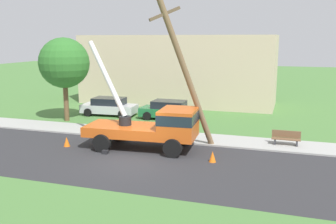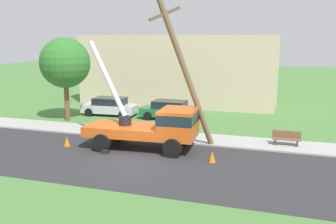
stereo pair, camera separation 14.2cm
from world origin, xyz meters
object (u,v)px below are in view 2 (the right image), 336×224
Objects in this scene: traffic_cone_behind at (67,141)px; park_bench at (286,139)px; leaning_utility_pole at (185,72)px; traffic_cone_ahead at (212,157)px; utility_truck at (156,125)px; parked_sedan_silver at (110,106)px; roadside_tree_near at (65,63)px; parked_sedan_green at (170,110)px.

park_bench is at bearing 18.03° from traffic_cone_behind.
leaning_utility_pole reaches higher than park_bench.
traffic_cone_ahead is (1.98, -1.94, -4.05)m from leaning_utility_pole.
park_bench is (6.91, 2.88, -0.95)m from utility_truck.
utility_truck is 12.34× the size of traffic_cone_ahead.
parked_sedan_silver reaches higher than traffic_cone_behind.
leaning_utility_pole is 1.88× the size of parked_sedan_silver.
traffic_cone_ahead is at bearing -26.91° from roadside_tree_near.
traffic_cone_behind is at bearing -165.13° from leaning_utility_pole.
traffic_cone_ahead is at bearing -19.46° from utility_truck.
park_bench is 0.26× the size of roadside_tree_near.
roadside_tree_near is at bearing 150.44° from utility_truck.
leaning_utility_pole reaches higher than roadside_tree_near.
traffic_cone_ahead is 1.00× the size of traffic_cone_behind.
traffic_cone_ahead is 0.12× the size of parked_sedan_silver.
parked_sedan_green reaches higher than traffic_cone_behind.
leaning_utility_pole is at bearing 25.81° from utility_truck.
park_bench is at bearing 49.94° from traffic_cone_ahead.
parked_sedan_silver is 1.02× the size of parked_sedan_green.
roadside_tree_near is at bearing 122.51° from traffic_cone_behind.
traffic_cone_ahead is 5.36m from park_bench.
traffic_cone_behind is at bearing -78.77° from parked_sedan_silver.
utility_truck reaches higher than traffic_cone_behind.
leaning_utility_pole is 15.14× the size of traffic_cone_behind.
leaning_utility_pole is at bearing 14.87° from traffic_cone_behind.
parked_sedan_green is at bearing 149.55° from park_bench.
parked_sedan_green is 10.10m from park_bench.
utility_truck is 8.22m from parked_sedan_green.
parked_sedan_silver is at bearing 159.72° from park_bench.
traffic_cone_ahead is (3.46, -1.22, -1.13)m from utility_truck.
parked_sedan_green is at bearing 119.70° from traffic_cone_ahead.
utility_truck reaches higher than traffic_cone_ahead.
park_bench is (11.97, 3.90, 0.18)m from traffic_cone_behind.
leaning_utility_pole is 4.91m from traffic_cone_ahead.
parked_sedan_green is (3.27, 9.01, 0.43)m from traffic_cone_behind.
utility_truck is 5.29m from traffic_cone_behind.
utility_truck is 10.70m from roadside_tree_near.
utility_truck is at bearing -29.56° from roadside_tree_near.
traffic_cone_behind is 9.60m from parked_sedan_green.
leaning_utility_pole reaches higher than parked_sedan_silver.
traffic_cone_ahead is 0.35× the size of park_bench.
leaning_utility_pole is 15.14× the size of traffic_cone_ahead.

